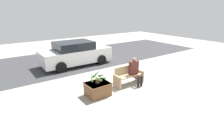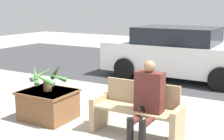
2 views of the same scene
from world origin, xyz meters
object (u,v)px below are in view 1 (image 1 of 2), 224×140
parked_car (75,53)px  planter_box (98,89)px  potted_plant (98,77)px  person_seated (135,70)px  bench (128,76)px

parked_car → planter_box: bearing=-103.4°
planter_box → potted_plant: potted_plant is taller
person_seated → planter_box: bearing=179.1°
person_seated → potted_plant: size_ratio=1.88×
person_seated → planter_box: person_seated is taller
bench → person_seated: bearing=-36.0°
potted_plant → planter_box: bearing=107.2°
bench → potted_plant: potted_plant is taller
planter_box → parked_car: size_ratio=0.22×
parked_car → person_seated: bearing=-78.3°
parked_car → bench: bearing=-80.9°
person_seated → potted_plant: person_seated is taller
bench → potted_plant: size_ratio=2.18×
person_seated → planter_box: 2.01m
bench → planter_box: bearing=-175.3°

